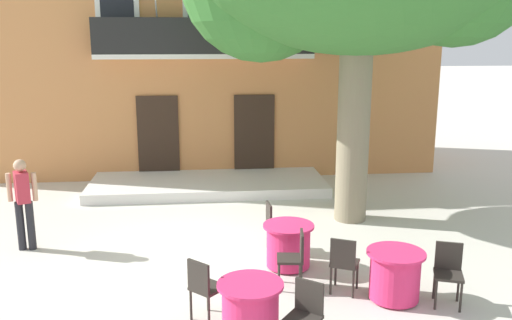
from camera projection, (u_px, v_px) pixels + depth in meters
name	position (u px, v px, depth m)	size (l,w,h in m)	color
ground_plane	(202.00, 246.00, 10.17)	(120.00, 120.00, 0.00)	beige
building_facade	(204.00, 39.00, 16.13)	(13.00, 5.09, 7.50)	#CC844C
entrance_step_platform	(208.00, 185.00, 13.91)	(5.96, 2.25, 0.25)	silver
cafe_table_near_tree	(288.00, 245.00, 9.17)	(0.86, 0.86, 0.76)	#E52D66
cafe_chair_near_tree_0	(295.00, 255.00, 8.40)	(0.45, 0.45, 0.91)	#2D2823
cafe_chair_near_tree_1	(275.00, 223.00, 9.84)	(0.43, 0.43, 0.91)	#2D2823
cafe_table_middle	(250.00, 309.00, 7.01)	(0.86, 0.86, 0.76)	#E52D66
cafe_chair_middle_0	(305.00, 312.00, 6.66)	(0.56, 0.56, 0.91)	#2D2823
cafe_chair_middle_1	(204.00, 286.00, 7.38)	(0.57, 0.57, 0.91)	#2D2823
cafe_table_front	(395.00, 275.00, 8.02)	(0.86, 0.86, 0.76)	#E52D66
cafe_chair_front_0	(448.00, 269.00, 7.89)	(0.51, 0.51, 0.91)	#2D2823
cafe_chair_front_1	(344.00, 261.00, 8.18)	(0.54, 0.54, 0.91)	#2D2823
pedestrian_near_entrance	(23.00, 199.00, 9.81)	(0.53, 0.40, 1.70)	#232328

